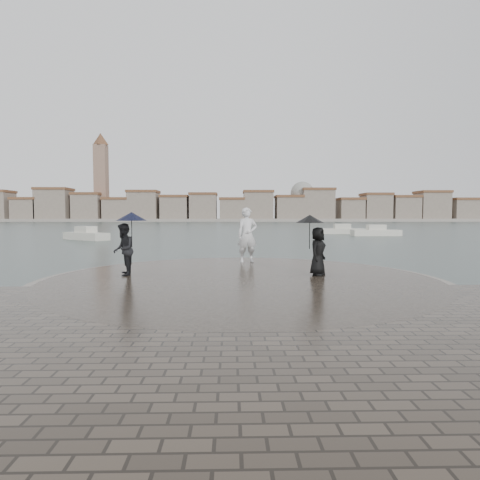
{
  "coord_description": "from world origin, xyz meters",
  "views": [
    {
      "loc": [
        -0.3,
        -8.9,
        2.27
      ],
      "look_at": [
        0.0,
        4.8,
        1.45
      ],
      "focal_mm": 30.0,
      "sensor_mm": 36.0,
      "label": 1
    }
  ],
  "objects": [
    {
      "name": "ground",
      "position": [
        0.0,
        0.0,
        0.0
      ],
      "size": [
        400.0,
        400.0,
        0.0
      ],
      "primitive_type": "plane",
      "color": "#2B3835",
      "rests_on": "ground"
    },
    {
      "name": "far_skyline",
      "position": [
        -6.29,
        160.71,
        5.61
      ],
      "size": [
        260.0,
        20.0,
        37.0
      ],
      "color": "gray",
      "rests_on": "ground"
    },
    {
      "name": "kerb_ring",
      "position": [
        0.0,
        3.5,
        0.16
      ],
      "size": [
        12.5,
        12.5,
        0.32
      ],
      "primitive_type": "cylinder",
      "color": "gray",
      "rests_on": "ground"
    },
    {
      "name": "visitor_left",
      "position": [
        -3.7,
        3.98,
        1.45
      ],
      "size": [
        1.14,
        1.06,
        2.04
      ],
      "color": "black",
      "rests_on": "quay_tip"
    },
    {
      "name": "boats",
      "position": [
        5.34,
        36.22,
        0.38
      ],
      "size": [
        36.06,
        15.42,
        1.5
      ],
      "color": "beige",
      "rests_on": "ground"
    },
    {
      "name": "quay_tip",
      "position": [
        0.0,
        3.5,
        0.18
      ],
      "size": [
        11.9,
        11.9,
        0.36
      ],
      "primitive_type": "cylinder",
      "color": "#2D261E",
      "rests_on": "ground"
    },
    {
      "name": "statue",
      "position": [
        0.36,
        7.63,
        1.49
      ],
      "size": [
        0.91,
        0.68,
        2.26
      ],
      "primitive_type": "imported",
      "rotation": [
        0.0,
        0.0,
        0.18
      ],
      "color": "silver",
      "rests_on": "quay_tip"
    },
    {
      "name": "visitor_right",
      "position": [
        2.41,
        3.88,
        1.43
      ],
      "size": [
        1.13,
        1.02,
        1.95
      ],
      "color": "black",
      "rests_on": "quay_tip"
    }
  ]
}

